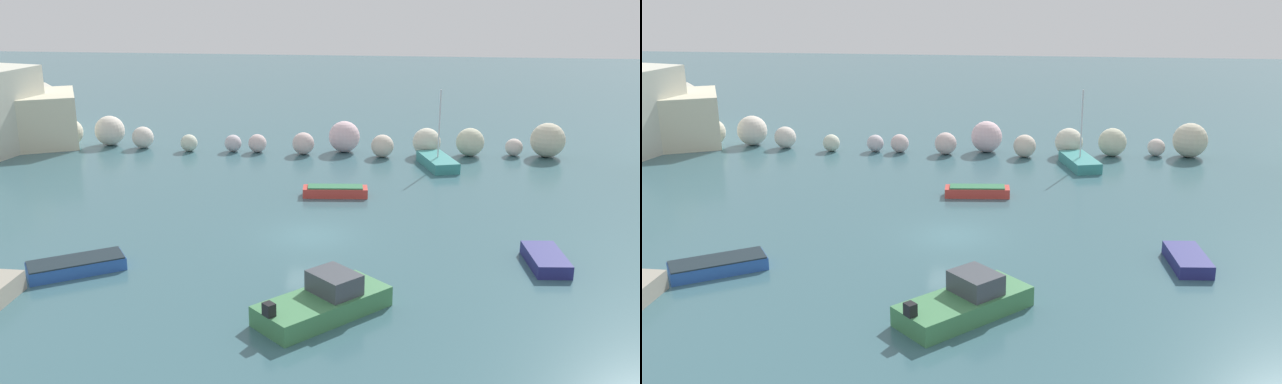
# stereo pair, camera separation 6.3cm
# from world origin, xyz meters

# --- Properties ---
(cove_water) EXTENTS (160.00, 160.00, 0.00)m
(cove_water) POSITION_xyz_m (0.00, 0.00, 0.00)
(cove_water) COLOR #39616A
(cove_water) RESTS_ON ground
(rock_breakwater) EXTENTS (38.20, 3.48, 2.48)m
(rock_breakwater) POSITION_xyz_m (-1.24, 17.69, 1.02)
(rock_breakwater) COLOR beige
(rock_breakwater) RESTS_ON ground
(moored_boat_1) EXTENTS (3.94, 1.48, 0.63)m
(moored_boat_1) POSITION_xyz_m (0.66, 6.89, 0.31)
(moored_boat_1) COLOR #C53B33
(moored_boat_1) RESTS_ON cove_water
(moored_boat_2) EXTENTS (5.44, 5.50, 1.66)m
(moored_boat_2) POSITION_xyz_m (1.58, -8.69, 0.57)
(moored_boat_2) COLOR #40814E
(moored_boat_2) RESTS_ON cove_water
(moored_boat_3) EXTENTS (2.85, 4.50, 5.35)m
(moored_boat_3) POSITION_xyz_m (7.09, 14.28, 0.38)
(moored_boat_3) COLOR teal
(moored_boat_3) RESTS_ON cove_water
(moored_boat_4) EXTENTS (4.37, 3.61, 0.63)m
(moored_boat_4) POSITION_xyz_m (-9.96, -5.70, 0.31)
(moored_boat_4) COLOR #2B58AF
(moored_boat_4) RESTS_ON cove_water
(moored_boat_5) EXTENTS (1.83, 3.38, 0.61)m
(moored_boat_5) POSITION_xyz_m (11.20, -2.70, 0.31)
(moored_boat_5) COLOR navy
(moored_boat_5) RESTS_ON cove_water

